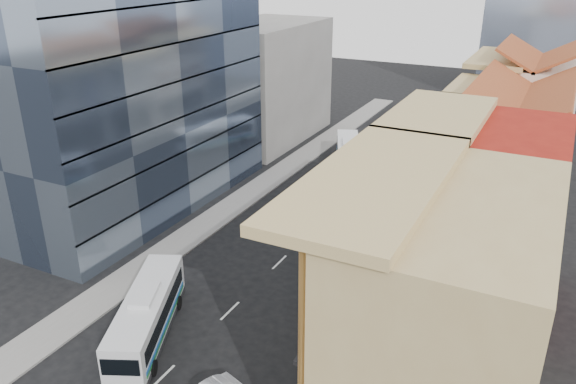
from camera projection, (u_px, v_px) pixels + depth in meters
The scene contains 12 objects.
sidewalk_right at pixel (415, 246), 44.58m from camera, with size 3.00×90.00×0.15m, color slate.
sidewalk_left at pixel (233, 206), 51.62m from camera, with size 3.00×90.00×0.15m, color slate.
shophouse_tan at pixel (446, 317), 26.02m from camera, with size 8.00×14.00×12.00m, color tan.
shophouse_red at pixel (487, 217), 35.87m from camera, with size 8.00×10.00×12.00m, color maroon.
shophouse_cream_near at pixel (504, 181), 44.06m from camera, with size 8.00×9.00×10.00m, color silver.
shophouse_cream_mid at pixel (517, 148), 51.45m from camera, with size 8.00×9.00×10.00m, color silver.
shophouse_cream_far at pixel (529, 116), 59.87m from camera, with size 8.00×12.00×11.00m, color silver.
office_tower at pixel (120, 38), 46.80m from camera, with size 12.00×26.00×30.00m, color #39455B.
office_block_far at pixel (265, 82), 68.41m from camera, with size 10.00×18.00×14.00m, color gray.
bus_left_near at pixel (147, 315), 33.54m from camera, with size 2.35×10.04×3.22m, color silver, non-canonical shape.
bus_left_far at pixel (348, 155), 59.99m from camera, with size 2.37×10.11×3.24m, color white, non-canonical shape.
bus_right at pixel (342, 253), 40.32m from camera, with size 2.45×10.46×3.35m, color silver, non-canonical shape.
Camera 1 is at (17.18, -17.63, 21.56)m, focal length 35.00 mm.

